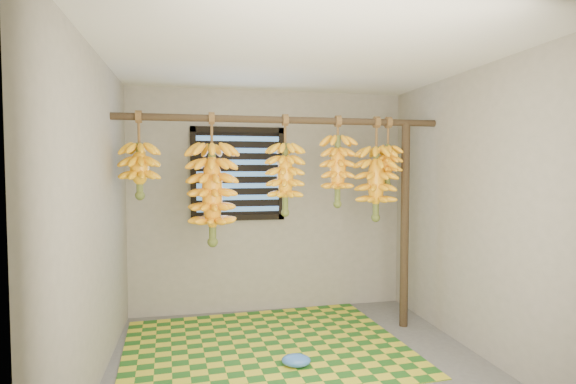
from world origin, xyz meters
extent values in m
cube|color=#545454|center=(0.00, 0.00, -0.01)|extent=(3.00, 3.00, 0.01)
cube|color=silver|center=(0.00, 0.00, 2.40)|extent=(3.00, 3.00, 0.01)
cube|color=gray|center=(0.00, 1.50, 1.20)|extent=(3.00, 0.01, 2.40)
cube|color=gray|center=(-1.50, 0.00, 1.20)|extent=(0.01, 3.00, 2.40)
cube|color=gray|center=(1.50, 0.00, 1.20)|extent=(0.01, 3.00, 2.40)
cube|color=black|center=(-0.35, 1.48, 1.50)|extent=(1.00, 0.04, 1.00)
cylinder|color=#3C2E1C|center=(0.00, 0.70, 2.00)|extent=(3.00, 0.06, 0.06)
cylinder|color=#3C2E1C|center=(1.20, 0.70, 1.00)|extent=(0.08, 0.08, 2.00)
cube|color=#1F581A|center=(-0.22, 0.46, 0.01)|extent=(2.49, 2.04, 0.01)
ellipsoid|color=blue|center=(-0.05, 0.01, 0.06)|extent=(0.27, 0.22, 0.09)
cylinder|color=brown|center=(-1.27, 0.70, 1.89)|extent=(0.02, 0.02, 0.28)
cylinder|color=#4C5923|center=(-1.27, 0.70, 1.56)|extent=(0.06, 0.06, 0.43)
cylinder|color=brown|center=(-0.66, 0.70, 1.89)|extent=(0.02, 0.02, 0.29)
cylinder|color=#4C5923|center=(-0.66, 0.70, 1.35)|extent=(0.07, 0.07, 0.85)
cylinder|color=brown|center=(0.01, 0.70, 1.90)|extent=(0.02, 0.02, 0.27)
cylinder|color=#4C5923|center=(0.01, 0.70, 1.48)|extent=(0.06, 0.06, 0.62)
cylinder|color=brown|center=(0.51, 0.70, 1.93)|extent=(0.02, 0.02, 0.19)
cylinder|color=#4C5923|center=(0.51, 0.70, 1.56)|extent=(0.06, 0.06, 0.62)
cylinder|color=brown|center=(0.90, 0.70, 1.88)|extent=(0.02, 0.02, 0.29)
cylinder|color=#4C5923|center=(0.90, 0.70, 1.43)|extent=(0.06, 0.06, 0.66)
cylinder|color=brown|center=(1.01, 0.70, 1.90)|extent=(0.02, 0.02, 0.27)
cylinder|color=#4C5923|center=(1.01, 0.70, 1.61)|extent=(0.05, 0.05, 0.37)
camera|label=1|loc=(-0.82, -3.33, 1.56)|focal=28.00mm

